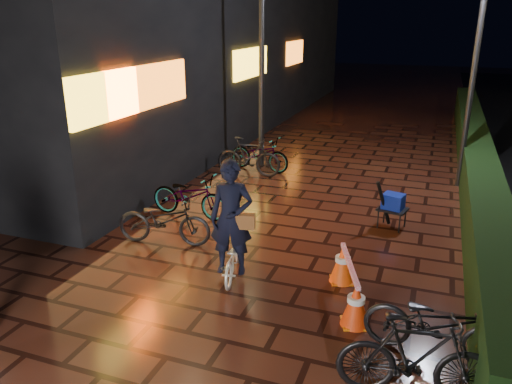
% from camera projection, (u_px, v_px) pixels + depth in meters
% --- Properties ---
extents(ground, '(80.00, 80.00, 0.00)m').
position_uv_depth(ground, '(255.00, 298.00, 7.46)').
color(ground, '#381911').
rests_on(ground, ground).
extents(hedge, '(0.70, 20.00, 1.00)m').
position_uv_depth(hedge, '(474.00, 154.00, 13.30)').
color(hedge, black).
rests_on(hedge, ground).
extents(storefront_block, '(12.09, 22.00, 9.00)m').
position_uv_depth(storefront_block, '(127.00, 2.00, 19.22)').
color(storefront_block, black).
rests_on(storefront_block, ground).
extents(lamp_post_hedge, '(0.48, 0.18, 5.05)m').
position_uv_depth(lamp_post_hedge, '(474.00, 71.00, 11.49)').
color(lamp_post_hedge, black).
rests_on(lamp_post_hedge, ground).
extents(lamp_post_sf, '(0.54, 0.21, 5.60)m').
position_uv_depth(lamp_post_sf, '(262.00, 53.00, 13.10)').
color(lamp_post_sf, black).
rests_on(lamp_post_sf, ground).
extents(cyclist, '(0.79, 1.44, 1.96)m').
position_uv_depth(cyclist, '(232.00, 235.00, 7.84)').
color(cyclist, white).
rests_on(cyclist, ground).
extents(traffic_barrier, '(0.83, 1.55, 0.64)m').
position_uv_depth(traffic_barrier, '(349.00, 282.00, 7.28)').
color(traffic_barrier, red).
rests_on(traffic_barrier, ground).
extents(cart_assembly, '(0.66, 0.55, 1.01)m').
position_uv_depth(cart_assembly, '(392.00, 203.00, 9.78)').
color(cart_assembly, black).
rests_on(cart_assembly, ground).
extents(parked_bikes_storefront, '(2.04, 5.91, 1.02)m').
position_uv_depth(parked_bikes_storefront, '(221.00, 178.00, 11.45)').
color(parked_bikes_storefront, black).
rests_on(parked_bikes_storefront, ground).
extents(parked_bikes_hedge, '(1.98, 1.56, 1.02)m').
position_uv_depth(parked_bikes_hedge, '(428.00, 338.00, 5.73)').
color(parked_bikes_hedge, black).
rests_on(parked_bikes_hedge, ground).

